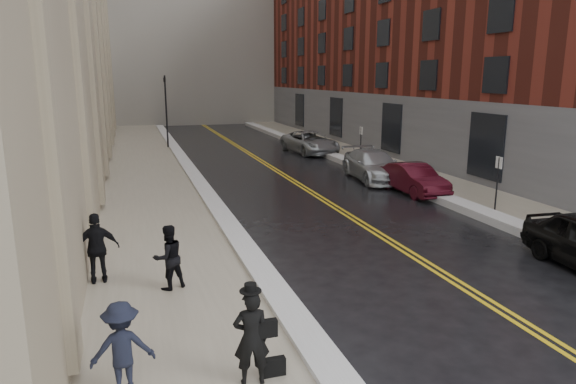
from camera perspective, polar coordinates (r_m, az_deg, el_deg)
ground at (r=10.71m, az=15.52°, el=-16.60°), size 160.00×160.00×0.00m
sidewalk_left at (r=24.29m, az=-15.06°, el=0.23°), size 4.00×64.00×0.15m
sidewalk_right at (r=28.17m, az=13.51°, el=2.01°), size 3.00×64.00×0.15m
lane_stripe_a at (r=25.48m, az=0.57°, el=1.08°), size 0.12×64.00×0.01m
lane_stripe_b at (r=25.55m, az=1.09°, el=1.11°), size 0.12×64.00×0.01m
snow_ridge_left at (r=24.46m, az=-9.69°, el=0.71°), size 0.70×60.80×0.26m
snow_ridge_right at (r=27.27m, az=10.16°, el=1.97°), size 0.85×60.80×0.30m
building_right at (r=38.46m, az=20.13°, el=17.76°), size 14.00×50.00×18.00m
traffic_signal at (r=37.89m, az=-13.40°, el=9.29°), size 0.18×0.15×5.20m
parking_sign_near at (r=20.89m, az=22.25°, el=1.30°), size 0.06×0.35×2.23m
parking_sign_far at (r=30.95m, az=8.09°, el=5.58°), size 0.06×0.35×2.23m
car_maroon at (r=23.66m, az=13.80°, el=1.44°), size 1.46×4.07×1.34m
car_silver_near at (r=26.38m, az=9.46°, el=2.94°), size 2.50×5.27×1.48m
car_silver_far at (r=35.13m, az=2.46°, el=5.53°), size 3.03×5.58×1.48m
pedestrian_main at (r=8.77m, az=-4.10°, el=-15.86°), size 0.64×0.46×1.64m
pedestrian_a at (r=12.67m, az=-13.15°, el=-7.06°), size 0.94×0.85×1.59m
pedestrian_b at (r=8.94m, az=-17.96°, el=-16.19°), size 1.02×0.59×1.57m
pedestrian_c at (r=13.50m, az=-20.42°, el=-5.88°), size 1.06×0.49×1.77m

